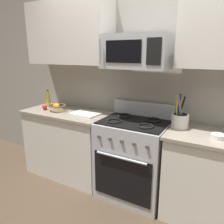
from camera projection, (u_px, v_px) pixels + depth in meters
The scene contains 12 objects.
wall_back at pixel (147, 84), 2.64m from camera, with size 8.00×0.10×2.60m, color #9E998E.
counter_left at pixel (68, 143), 3.02m from camera, with size 1.18×0.58×0.91m.
range_oven at pixel (133, 158), 2.55m from camera, with size 0.76×0.63×1.09m.
counter_right at pixel (205, 177), 2.18m from camera, with size 0.79×0.58×0.91m.
microwave at pixel (137, 52), 2.26m from camera, with size 0.69×0.44×0.35m.
upper_cabinets_left at pixel (69, 33), 2.77m from camera, with size 1.17×0.34×0.76m.
utensil_crock at pixel (180, 120), 2.25m from camera, with size 0.17×0.17×0.35m.
fruit_basket at pixel (57, 107), 2.92m from camera, with size 0.24×0.24×0.11m.
apple_loose at pixel (45, 107), 2.99m from camera, with size 0.07×0.07×0.07m, color red.
cutting_board at pixel (85, 114), 2.76m from camera, with size 0.36×0.25×0.02m, color silver.
bottle_oil at pixel (48, 99), 3.17m from camera, with size 0.06×0.06×0.24m.
prep_bowl at pixel (218, 136), 1.97m from camera, with size 0.12×0.12×0.05m.
Camera 1 is at (0.92, -1.46, 1.66)m, focal length 35.07 mm.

